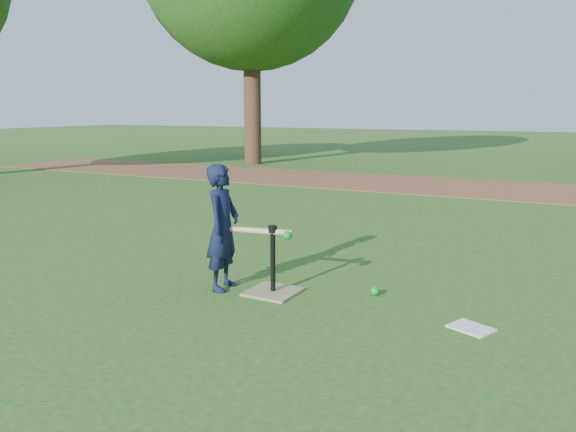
% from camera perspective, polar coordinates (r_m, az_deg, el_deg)
% --- Properties ---
extents(ground, '(80.00, 80.00, 0.00)m').
position_cam_1_polar(ground, '(5.41, -1.41, -6.58)').
color(ground, '#285116').
rests_on(ground, ground).
extents(dirt_strip, '(24.00, 3.00, 0.01)m').
position_cam_1_polar(dirt_strip, '(12.41, 15.02, 2.99)').
color(dirt_strip, brown).
rests_on(dirt_strip, ground).
extents(child, '(0.33, 0.45, 1.14)m').
position_cam_1_polar(child, '(5.07, -6.63, -1.17)').
color(child, black).
rests_on(child, ground).
extents(wiffle_ball_ground, '(0.08, 0.08, 0.08)m').
position_cam_1_polar(wiffle_ball_ground, '(5.04, 8.83, -7.54)').
color(wiffle_ball_ground, '#0D9720').
rests_on(wiffle_ball_ground, ground).
extents(clipboard, '(0.37, 0.33, 0.01)m').
position_cam_1_polar(clipboard, '(4.49, 18.12, -10.76)').
color(clipboard, white).
rests_on(clipboard, ground).
extents(batting_tee, '(0.45, 0.45, 0.61)m').
position_cam_1_polar(batting_tee, '(5.03, -1.53, -6.63)').
color(batting_tee, '#93885D').
rests_on(batting_tee, ground).
extents(swing_action, '(0.64, 0.15, 0.09)m').
position_cam_1_polar(swing_action, '(4.94, -2.66, -1.60)').
color(swing_action, tan).
rests_on(swing_action, ground).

